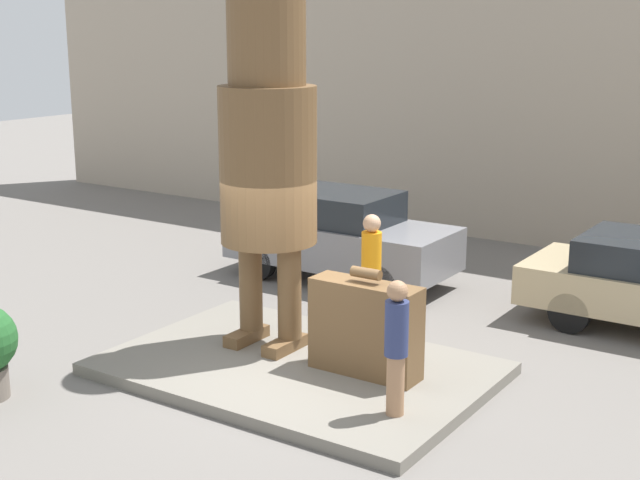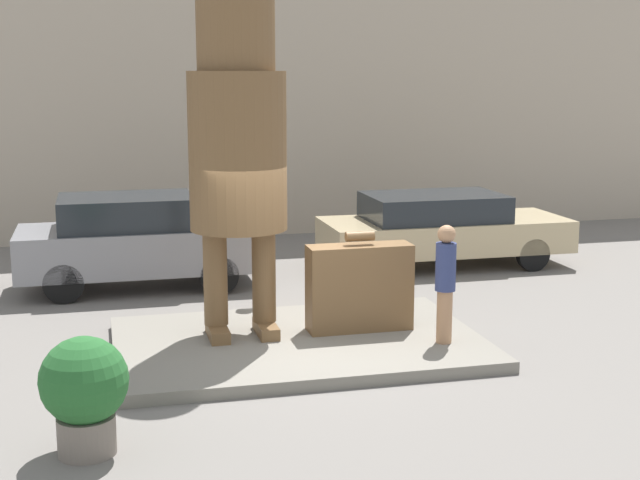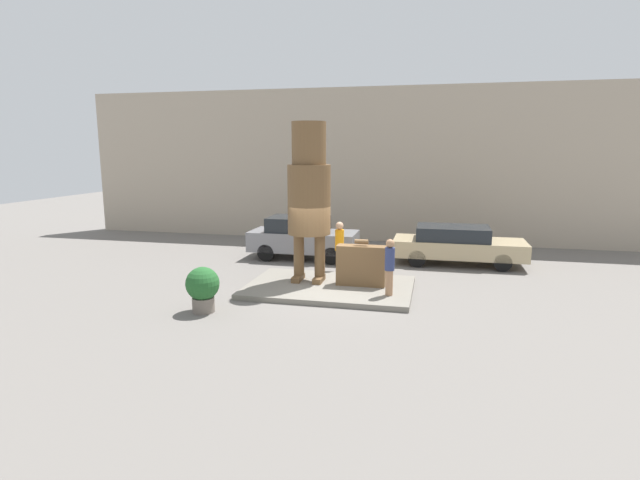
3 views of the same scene
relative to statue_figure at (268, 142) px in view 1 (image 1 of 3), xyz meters
The scene contains 8 objects.
ground_plane 3.12m from the statue_figure, 27.77° to the right, with size 60.00×60.00×0.00m, color slate.
pedestal 3.04m from the statue_figure, 27.77° to the right, with size 4.95×3.35×0.16m.
building_backdrop 8.48m from the statue_figure, 85.02° to the left, with size 28.00×0.60×6.97m.
statue_figure is the anchor object (origin of this frame).
giant_suitcase 2.79m from the statue_figure, ahead, with size 1.47×0.46×1.41m.
tourist 3.42m from the statue_figure, 22.29° to the right, with size 0.27×0.27×1.61m.
parked_car_grey 4.46m from the statue_figure, 108.37° to the left, with size 4.12×1.73×1.63m.
worker_hivis 2.72m from the statue_figure, 69.91° to the left, with size 0.30×0.30×1.79m.
Camera 1 is at (6.42, -9.07, 4.55)m, focal length 50.00 mm.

